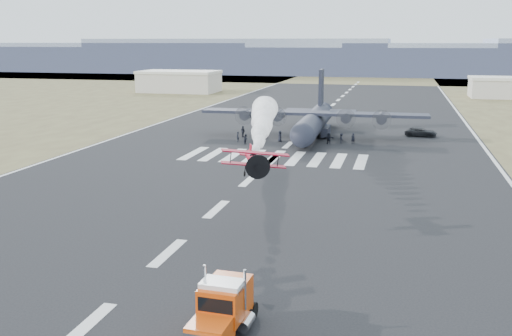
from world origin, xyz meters
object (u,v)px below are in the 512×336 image
at_px(crew_f, 329,138).
at_px(crew_c, 341,138).
at_px(support_vehicle, 421,132).
at_px(semi_truck, 223,309).
at_px(crew_g, 353,138).
at_px(crew_d, 243,131).
at_px(transport_aircraft, 314,120).
at_px(crew_a, 238,137).
at_px(aerobatic_biplane, 253,160).
at_px(crew_b, 266,133).
at_px(crew_h, 246,139).
at_px(hangar_left, 179,81).
at_px(crew_e, 280,136).
at_px(hangar_right, 507,87).

bearing_deg(crew_f, crew_c, -162.27).
height_order(support_vehicle, crew_f, crew_f).
bearing_deg(semi_truck, crew_g, 90.62).
xyz_separation_m(semi_truck, crew_d, (-16.77, 64.52, -0.64)).
height_order(transport_aircraft, crew_d, transport_aircraft).
xyz_separation_m(crew_a, crew_c, (16.38, 2.67, -0.03)).
relative_size(aerobatic_biplane, crew_b, 3.25).
xyz_separation_m(crew_g, crew_h, (-16.32, -4.60, -0.03)).
xyz_separation_m(crew_b, crew_c, (12.75, -1.77, -0.07)).
xyz_separation_m(semi_truck, crew_b, (-12.73, 64.31, -0.72)).
distance_m(hangar_left, crew_c, 101.10).
height_order(crew_b, crew_f, crew_f).
bearing_deg(aerobatic_biplane, crew_d, 95.04).
bearing_deg(crew_e, support_vehicle, -108.71).
bearing_deg(crew_f, transport_aircraft, -74.53).
xyz_separation_m(crew_e, crew_g, (11.62, 1.02, -0.04)).
distance_m(crew_c, crew_d, 16.91).
bearing_deg(crew_f, crew_e, -13.02).
bearing_deg(hangar_right, crew_d, -123.03).
xyz_separation_m(crew_e, crew_h, (-4.70, -3.58, -0.07)).
bearing_deg(support_vehicle, crew_g, 140.25).
bearing_deg(crew_b, support_vehicle, 121.97).
bearing_deg(support_vehicle, crew_e, 123.30).
height_order(transport_aircraft, crew_e, transport_aircraft).
height_order(support_vehicle, crew_a, crew_a).
distance_m(crew_a, crew_c, 16.60).
height_order(hangar_left, crew_f, hangar_left).
bearing_deg(crew_e, crew_b, 2.80).
bearing_deg(semi_truck, crew_f, 94.01).
relative_size(support_vehicle, crew_e, 3.04).
bearing_deg(crew_a, aerobatic_biplane, -6.59).
bearing_deg(crew_h, crew_c, -55.26).
distance_m(transport_aircraft, crew_d, 12.19).
height_order(crew_e, crew_g, crew_e).
height_order(support_vehicle, crew_g, crew_g).
height_order(hangar_left, crew_e, hangar_left).
bearing_deg(transport_aircraft, crew_b, -154.53).
bearing_deg(crew_g, crew_e, -20.11).
bearing_deg(transport_aircraft, semi_truck, -87.27).
bearing_deg(crew_g, support_vehicle, -161.73).
distance_m(hangar_right, support_vehicle, 80.46).
distance_m(aerobatic_biplane, support_vehicle, 57.82).
height_order(transport_aircraft, crew_g, transport_aircraft).
bearing_deg(semi_truck, hangar_right, 77.93).
bearing_deg(hangar_left, crew_g, -52.78).
height_order(crew_d, crew_e, crew_d).
bearing_deg(crew_f, hangar_left, -66.58).
bearing_deg(hangar_left, hangar_right, 2.92).
bearing_deg(transport_aircraft, crew_a, -144.99).
distance_m(crew_c, crew_h, 15.19).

